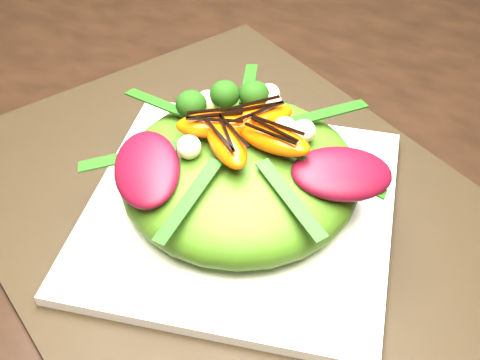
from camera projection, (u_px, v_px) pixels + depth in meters
The scene contains 10 objects.
dining_table at pixel (453, 237), 0.58m from camera, with size 1.60×0.90×0.75m, color black.
placemat at pixel (240, 215), 0.57m from camera, with size 0.52×0.40×0.00m, color black.
plate_base at pixel (240, 210), 0.56m from camera, with size 0.26×0.26×0.01m, color silver.
salad_bowl at pixel (240, 199), 0.55m from camera, with size 0.22×0.22×0.02m, color white.
lettuce_mound at pixel (240, 174), 0.53m from camera, with size 0.20×0.20×0.07m, color #3C6412.
radicchio_leaf at pixel (342, 174), 0.49m from camera, with size 0.08×0.05×0.02m, color #450714.
orange_segment at pixel (234, 116), 0.52m from camera, with size 0.06×0.03×0.02m, color #CC4003.
broccoli_floret at pixel (205, 95), 0.54m from camera, with size 0.04×0.04×0.04m, color black.
macadamia_nut at pixel (245, 182), 0.47m from camera, with size 0.02×0.02×0.02m, color beige.
balsamic_drizzle at pixel (234, 107), 0.52m from camera, with size 0.05×0.00×0.00m, color black.
Camera 1 is at (0.04, -0.43, 1.16)m, focal length 48.00 mm.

